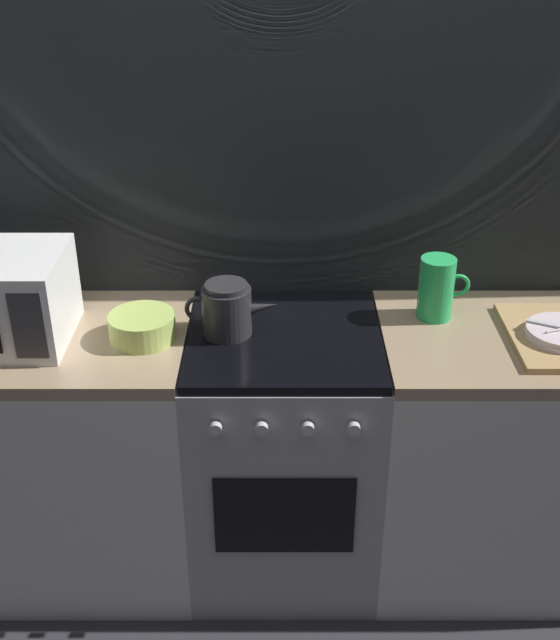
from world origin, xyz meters
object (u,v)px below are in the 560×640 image
Objects in this scene: mixing_bowl at (143,327)px; kettle at (228,309)px; pitcher at (437,288)px; stove_unit at (285,453)px.

kettle is at bearing 7.76° from mixing_bowl.
kettle is 1.42× the size of pitcher.
stove_unit is 4.50× the size of mixing_bowl.
stove_unit is at bearing 3.18° from mixing_bowl.
kettle is at bearing 176.39° from stove_unit.
kettle is 0.26m from mixing_bowl.
pitcher reaches higher than kettle.
mixing_bowl is (-0.25, -0.03, -0.04)m from kettle.
kettle is 1.42× the size of mixing_bowl.
stove_unit is at bearing -3.61° from kettle.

